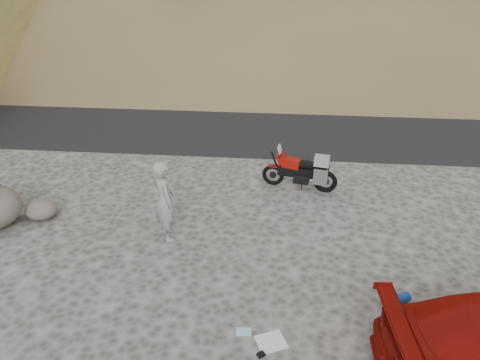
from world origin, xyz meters
name	(u,v)px	position (x,y,z in m)	size (l,w,h in m)	color
ground	(255,272)	(0.00, 0.00, 0.00)	(140.00, 140.00, 0.00)	#42403D
road	(269,119)	(0.00, 9.00, 0.00)	(120.00, 7.00, 0.05)	black
motorcycle	(303,172)	(1.08, 3.70, 0.53)	(2.07, 0.82, 1.24)	black
man	(168,237)	(-2.11, 1.08, 0.00)	(0.71, 0.47, 1.95)	#959499
small_rock	(41,210)	(-5.41, 1.63, 0.23)	(0.85, 0.78, 0.47)	#554F48
gear_white_cloth	(271,342)	(0.39, -1.88, 0.01)	(0.49, 0.44, 0.02)	white
gear_blue_mat	(398,299)	(2.78, -0.70, 0.10)	(0.19, 0.19, 0.48)	navy
gear_bottle	(414,308)	(3.02, -0.93, 0.11)	(0.08, 0.08, 0.21)	navy
gear_glove_b	(261,355)	(0.23, -2.19, 0.02)	(0.13, 0.10, 0.04)	black
gear_blue_cloth	(244,332)	(-0.11, -1.69, 0.01)	(0.27, 0.20, 0.01)	#95C2E6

